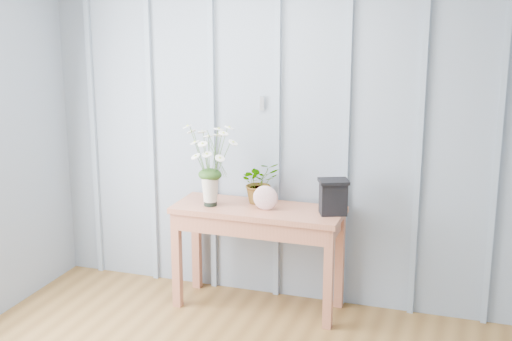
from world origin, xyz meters
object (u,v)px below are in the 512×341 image
(sideboard, at_px, (258,223))
(daisy_vase, at_px, (210,155))
(felt_disc_vessel, at_px, (266,198))
(carved_box, at_px, (333,197))

(sideboard, xyz_separation_m, daisy_vase, (-0.34, -0.06, 0.48))
(felt_disc_vessel, xyz_separation_m, carved_box, (0.46, 0.06, 0.04))
(daisy_vase, bearing_deg, felt_disc_vessel, 2.85)
(daisy_vase, distance_m, carved_box, 0.90)
(sideboard, bearing_deg, daisy_vase, -169.39)
(felt_disc_vessel, bearing_deg, carved_box, 2.77)
(sideboard, xyz_separation_m, carved_box, (0.53, 0.02, 0.24))
(daisy_vase, relative_size, felt_disc_vessel, 3.32)
(sideboard, bearing_deg, felt_disc_vessel, -32.64)
(sideboard, relative_size, felt_disc_vessel, 6.82)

